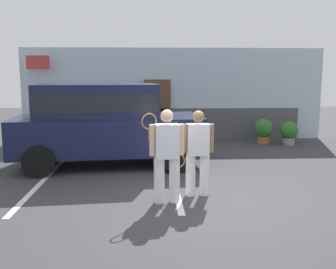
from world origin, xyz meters
The scene contains 10 objects.
ground_plane centered at (0.00, 0.00, 0.00)m, with size 40.00×40.00×0.00m, color #38383A.
parking_stripe_0 centered at (-3.18, 1.50, 0.00)m, with size 0.12×4.40×0.01m, color silver.
parking_stripe_1 centered at (-0.34, 1.50, 0.00)m, with size 0.12×4.40×0.01m, color silver.
house_frontage centered at (-0.01, 6.86, 1.49)m, with size 10.45×0.40×3.18m.
parked_suv centered at (-1.98, 2.91, 1.15)m, with size 4.75×2.49×2.05m.
tennis_player_man centered at (-0.56, 0.00, 0.88)m, with size 0.76×0.31×1.68m.
tennis_player_woman centered at (0.04, 0.37, 0.84)m, with size 0.87×0.26×1.62m.
potted_plant_by_porch centered at (2.92, 5.78, 0.46)m, with size 0.62×0.62×0.82m.
potted_plant_secondary centered at (3.69, 5.53, 0.43)m, with size 0.58×0.58×0.77m.
flag_pole centered at (-4.70, 6.34, 2.04)m, with size 0.80×0.05×2.94m.
Camera 1 is at (-0.87, -6.72, 2.30)m, focal length 41.35 mm.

